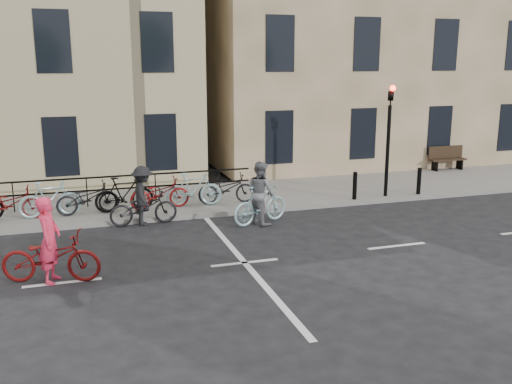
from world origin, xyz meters
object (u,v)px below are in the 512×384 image
object	(u,v)px
traffic_light	(389,127)
bench	(447,157)
cyclist_pink	(51,253)
cyclist_dark	(143,202)
cyclist_grey	(261,199)

from	to	relation	value
traffic_light	bench	size ratio (longest dim) A/B	2.44
traffic_light	cyclist_pink	world-z (taller)	traffic_light
traffic_light	bench	distance (m)	6.14
bench	cyclist_dark	distance (m)	13.39
bench	cyclist_pink	bearing A→B (deg)	-153.49
traffic_light	cyclist_pink	distance (m)	11.35
cyclist_grey	bench	bearing A→B (deg)	-84.27
bench	cyclist_grey	bearing A→B (deg)	-153.82
cyclist_grey	traffic_light	bearing A→B (deg)	-94.93
bench	cyclist_pink	world-z (taller)	cyclist_pink
traffic_light	cyclist_dark	bearing A→B (deg)	-176.76
cyclist_dark	traffic_light	bearing A→B (deg)	-89.76
cyclist_pink	cyclist_dark	bearing A→B (deg)	-16.46
bench	cyclist_dark	world-z (taller)	cyclist_dark
cyclist_grey	cyclist_dark	world-z (taller)	cyclist_grey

